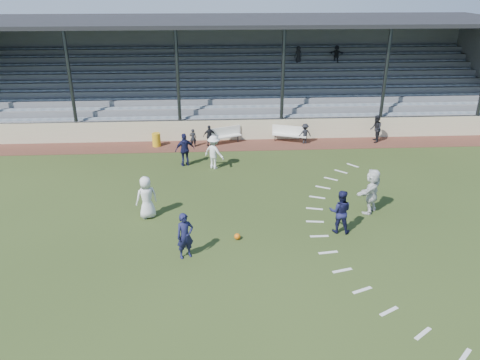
% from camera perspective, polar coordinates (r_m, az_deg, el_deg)
% --- Properties ---
extents(ground, '(90.00, 90.00, 0.00)m').
position_cam_1_polar(ground, '(17.59, 0.48, -7.15)').
color(ground, '#293817').
rests_on(ground, ground).
extents(cinder_track, '(34.00, 2.00, 0.02)m').
position_cam_1_polar(cinder_track, '(27.13, -0.99, 4.26)').
color(cinder_track, '#4E291F').
rests_on(cinder_track, ground).
extents(retaining_wall, '(34.00, 0.18, 1.20)m').
position_cam_1_polar(retaining_wall, '(27.94, -1.09, 6.11)').
color(retaining_wall, beige).
rests_on(retaining_wall, ground).
extents(bench_left, '(2.00, 1.22, 0.95)m').
position_cam_1_polar(bench_left, '(27.30, -1.88, 5.65)').
color(bench_left, silver).
rests_on(bench_left, cinder_track).
extents(bench_right, '(2.02, 1.08, 0.95)m').
position_cam_1_polar(bench_right, '(27.69, 6.01, 5.79)').
color(bench_right, silver).
rests_on(bench_right, cinder_track).
extents(trash_bin, '(0.48, 0.48, 0.77)m').
position_cam_1_polar(trash_bin, '(27.26, -10.16, 4.85)').
color(trash_bin, gold).
rests_on(trash_bin, cinder_track).
extents(football, '(0.24, 0.24, 0.24)m').
position_cam_1_polar(football, '(17.49, -0.33, -6.90)').
color(football, '#CB5D0B').
rests_on(football, ground).
extents(player_white_lead, '(1.02, 0.87, 1.77)m').
position_cam_1_polar(player_white_lead, '(19.05, -11.33, -2.09)').
color(player_white_lead, silver).
rests_on(player_white_lead, ground).
extents(player_navy_lead, '(0.72, 0.62, 1.67)m').
position_cam_1_polar(player_navy_lead, '(16.22, -6.71, -6.78)').
color(player_navy_lead, '#15173B').
rests_on(player_navy_lead, ground).
extents(player_navy_mid, '(0.96, 0.83, 1.72)m').
position_cam_1_polar(player_navy_mid, '(18.04, 12.11, -3.78)').
color(player_navy_mid, '#15173B').
rests_on(player_navy_mid, ground).
extents(player_white_wing, '(1.28, 1.18, 1.73)m').
position_cam_1_polar(player_white_wing, '(23.60, -3.19, 3.41)').
color(player_white_wing, silver).
rests_on(player_white_wing, ground).
extents(player_navy_wing, '(1.09, 0.72, 1.72)m').
position_cam_1_polar(player_navy_wing, '(24.08, -6.73, 3.70)').
color(player_navy_wing, '#15173B').
rests_on(player_navy_wing, ground).
extents(player_white_back, '(1.60, 1.69, 1.91)m').
position_cam_1_polar(player_white_back, '(19.82, 15.76, -1.29)').
color(player_white_back, silver).
rests_on(player_white_back, ground).
extents(official, '(0.75, 0.89, 1.59)m').
position_cam_1_polar(official, '(28.55, 16.22, 6.01)').
color(official, black).
rests_on(official, cinder_track).
extents(sub_left_near, '(0.39, 0.27, 1.05)m').
position_cam_1_polar(sub_left_near, '(26.84, -5.75, 5.13)').
color(sub_left_near, black).
rests_on(sub_left_near, cinder_track).
extents(sub_left_far, '(0.76, 0.42, 1.23)m').
position_cam_1_polar(sub_left_far, '(26.83, -3.74, 5.39)').
color(sub_left_far, black).
rests_on(sub_left_far, cinder_track).
extents(sub_right, '(0.84, 0.58, 1.19)m').
position_cam_1_polar(sub_right, '(27.51, 7.91, 5.64)').
color(sub_right, black).
rests_on(sub_right, cinder_track).
extents(grandstand, '(34.60, 9.00, 6.61)m').
position_cam_1_polar(grandstand, '(32.09, -1.46, 11.37)').
color(grandstand, slate).
rests_on(grandstand, ground).
extents(penalty_arc, '(3.89, 14.63, 0.01)m').
position_cam_1_polar(penalty_arc, '(18.30, 13.55, -6.55)').
color(penalty_arc, silver).
rests_on(penalty_arc, ground).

